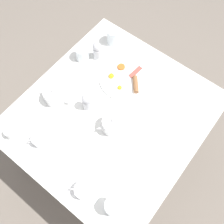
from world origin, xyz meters
name	(u,v)px	position (x,y,z in m)	size (l,w,h in m)	color
ground_plane	(112,151)	(0.00, 0.00, 0.00)	(8.00, 8.00, 0.00)	#70665B
table	(112,118)	(0.00, 0.00, 0.65)	(0.98, 1.06, 0.72)	white
breakfast_plate	(125,79)	(0.08, -0.22, 0.73)	(0.30, 0.30, 0.04)	white
teapot_near	(55,96)	(0.31, 0.13, 0.76)	(0.20, 0.12, 0.11)	white
teapot_far	(113,124)	(-0.06, 0.06, 0.76)	(0.12, 0.18, 0.11)	white
teacup_with_saucer_left	(41,140)	(0.19, 0.36, 0.75)	(0.16, 0.16, 0.07)	white
teacup_with_saucer_right	(84,191)	(-0.16, 0.42, 0.75)	(0.16, 0.16, 0.07)	white
water_glass_tall	(113,207)	(-0.31, 0.39, 0.77)	(0.08, 0.08, 0.10)	white
water_glass_short	(113,36)	(0.31, -0.41, 0.77)	(0.08, 0.08, 0.10)	white
wine_glass_spare	(82,53)	(0.38, -0.19, 0.76)	(0.08, 0.08, 0.09)	white
creamer_jug	(11,132)	(0.35, 0.43, 0.75)	(0.09, 0.07, 0.07)	white
pepper_grinder	(97,50)	(0.31, -0.25, 0.78)	(0.05, 0.05, 0.13)	#BCBCC1
salt_grinder	(87,102)	(0.13, 0.05, 0.78)	(0.05, 0.05, 0.13)	#BCBCC1
fork_by_plate	(162,118)	(-0.24, -0.15, 0.72)	(0.14, 0.11, 0.00)	silver
knife_by_plate	(190,95)	(-0.29, -0.37, 0.72)	(0.07, 0.22, 0.00)	silver
spoon_for_tea	(76,150)	(0.02, 0.28, 0.72)	(0.14, 0.08, 0.00)	silver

